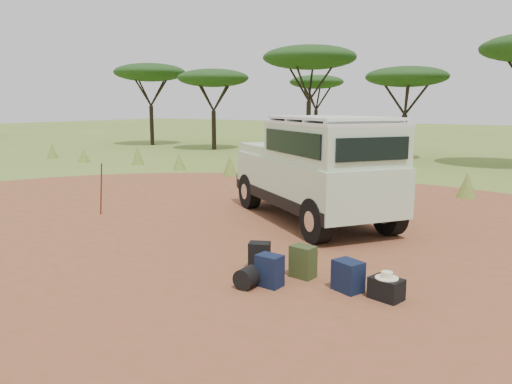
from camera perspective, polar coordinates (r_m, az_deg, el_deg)
The scene contains 13 objects.
ground at distance 10.24m, azimuth -3.35°, elevation -6.23°, with size 140.00×140.00×0.00m, color olive.
dirt_clearing at distance 10.24m, azimuth -3.35°, elevation -6.21°, with size 23.00×23.00×0.01m, color #984B31.
grass_fringe at distance 17.70m, azimuth 13.93°, elevation 1.71°, with size 36.60×1.60×0.90m.
acacia_treeline at distance 28.23m, azimuth 23.37°, elevation 13.26°, with size 46.70×13.20×6.26m.
safari_vehicle at distance 12.23m, azimuth 6.83°, elevation 2.36°, with size 5.50×4.73×2.59m.
walking_staff at distance 13.41m, azimuth -17.28°, elevation 0.28°, with size 0.04×0.04×1.47m, color maroon.
backpack_black at distance 8.74m, azimuth 0.40°, elevation -7.37°, with size 0.36×0.27×0.50m, color black.
backpack_navy at distance 7.99m, azimuth 1.56°, elevation -8.99°, with size 0.39×0.28×0.52m, color #111735.
backpack_olive at distance 8.41m, azimuth 5.39°, elevation -7.94°, with size 0.39×0.28×0.54m, color #374620.
duffel_navy at distance 7.92m, azimuth 10.47°, elevation -9.43°, with size 0.43×0.32×0.49m, color #111735.
hard_case at distance 7.75m, azimuth 14.66°, elevation -10.66°, with size 0.46×0.33×0.33m, color black.
stuff_sack at distance 7.94m, azimuth -0.99°, elevation -9.77°, with size 0.34×0.34×0.34m, color black.
safari_hat at distance 7.68m, azimuth 14.73°, elevation -9.26°, with size 0.34×0.34×0.10m.
Camera 1 is at (5.88, -7.88, 2.85)m, focal length 35.00 mm.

